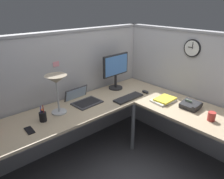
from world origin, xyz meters
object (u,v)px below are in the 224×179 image
at_px(cell_phone, 29,130).
at_px(book_stack, 164,100).
at_px(laptop, 82,99).
at_px(desk_lamp_dome, 56,82).
at_px(coffee_mug, 211,116).
at_px(keyboard, 128,98).
at_px(monitor, 116,69).
at_px(office_phone, 191,105).
at_px(computer_mouse, 145,92).
at_px(pen_cup, 43,117).
at_px(wall_clock, 192,48).

xyz_separation_m(cell_phone, book_stack, (1.54, -0.47, 0.02)).
distance_m(laptop, cell_phone, 0.81).
height_order(desk_lamp_dome, coffee_mug, desk_lamp_dome).
bearing_deg(keyboard, monitor, 70.61).
height_order(office_phone, book_stack, office_phone).
bearing_deg(monitor, keyboard, -107.96).
height_order(laptop, computer_mouse, laptop).
bearing_deg(coffee_mug, book_stack, 87.85).
bearing_deg(keyboard, laptop, 144.19).
bearing_deg(pen_cup, wall_clock, -20.03).
distance_m(monitor, cell_phone, 1.44).
distance_m(keyboard, cell_phone, 1.27).
relative_size(monitor, laptop, 1.24).
bearing_deg(desk_lamp_dome, monitor, 7.27).
distance_m(desk_lamp_dome, office_phone, 1.56).
relative_size(computer_mouse, office_phone, 0.50).
bearing_deg(book_stack, laptop, 137.62).
relative_size(laptop, office_phone, 1.93).
bearing_deg(book_stack, wall_clock, -11.39).
height_order(computer_mouse, book_stack, book_stack).
height_order(keyboard, office_phone, office_phone).
relative_size(desk_lamp_dome, pen_cup, 2.47).
bearing_deg(coffee_mug, monitor, 95.29).
bearing_deg(book_stack, keyboard, 127.01).
distance_m(computer_mouse, wall_clock, 0.82).
height_order(pen_cup, wall_clock, wall_clock).
relative_size(cell_phone, book_stack, 0.48).
distance_m(pen_cup, coffee_mug, 1.77).
relative_size(keyboard, cell_phone, 2.99).
bearing_deg(computer_mouse, monitor, 115.46).
bearing_deg(computer_mouse, book_stack, -96.86).
bearing_deg(keyboard, office_phone, -64.38).
bearing_deg(computer_mouse, laptop, 156.14).
distance_m(laptop, coffee_mug, 1.50).
relative_size(cell_phone, coffee_mug, 1.50).
height_order(computer_mouse, desk_lamp_dome, desk_lamp_dome).
bearing_deg(book_stack, pen_cup, 157.65).
relative_size(computer_mouse, coffee_mug, 1.08).
height_order(monitor, keyboard, monitor).
xyz_separation_m(laptop, cell_phone, (-0.78, -0.23, -0.02)).
bearing_deg(pen_cup, monitor, 8.58).
bearing_deg(computer_mouse, keyboard, 176.49).
relative_size(desk_lamp_dome, coffee_mug, 4.64).
distance_m(laptop, wall_clock, 1.51).
bearing_deg(laptop, coffee_mug, -60.59).
relative_size(coffee_mug, wall_clock, 0.44).
relative_size(keyboard, office_phone, 2.07).
height_order(coffee_mug, wall_clock, wall_clock).
bearing_deg(wall_clock, office_phone, -141.46).
xyz_separation_m(monitor, keyboard, (-0.12, -0.38, -0.28)).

